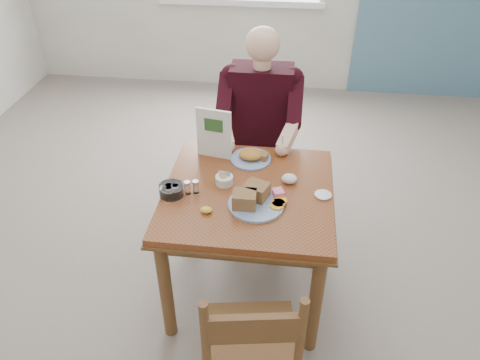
# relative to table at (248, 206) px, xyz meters

# --- Properties ---
(floor) EXTENTS (6.00, 6.00, 0.00)m
(floor) POSITION_rel_table_xyz_m (0.00, 0.00, -0.64)
(floor) COLOR slate
(floor) RESTS_ON ground
(lemon_wedge) EXTENTS (0.06, 0.04, 0.03)m
(lemon_wedge) POSITION_rel_table_xyz_m (-0.19, -0.21, 0.13)
(lemon_wedge) COLOR yellow
(lemon_wedge) RESTS_ON table
(napkin) EXTENTS (0.09, 0.07, 0.05)m
(napkin) POSITION_rel_table_xyz_m (0.21, 0.10, 0.14)
(napkin) COLOR white
(napkin) RESTS_ON table
(metal_dish) EXTENTS (0.11, 0.11, 0.01)m
(metal_dish) POSITION_rel_table_xyz_m (0.40, -0.00, 0.12)
(metal_dish) COLOR silver
(metal_dish) RESTS_ON table
(table) EXTENTS (0.92, 0.92, 0.75)m
(table) POSITION_rel_table_xyz_m (0.00, 0.00, 0.00)
(table) COLOR brown
(table) RESTS_ON ground
(chair_far) EXTENTS (0.42, 0.42, 0.95)m
(chair_far) POSITION_rel_table_xyz_m (0.00, 0.80, -0.16)
(chair_far) COLOR brown
(chair_far) RESTS_ON ground
(chair_near) EXTENTS (0.48, 0.48, 0.95)m
(chair_near) POSITION_rel_table_xyz_m (0.10, -0.78, -0.16)
(chair_near) COLOR brown
(chair_near) RESTS_ON ground
(diner) EXTENTS (0.53, 0.56, 1.39)m
(diner) POSITION_rel_table_xyz_m (0.00, 0.71, 0.17)
(diner) COLOR gray
(diner) RESTS_ON chair_far
(near_plate) EXTENTS (0.32, 0.32, 0.10)m
(near_plate) POSITION_rel_table_xyz_m (0.04, -0.11, 0.15)
(near_plate) COLOR white
(near_plate) RESTS_ON table
(far_plate) EXTENTS (0.29, 0.29, 0.06)m
(far_plate) POSITION_rel_table_xyz_m (-0.01, 0.30, 0.14)
(far_plate) COLOR white
(far_plate) RESTS_ON table
(caddy) EXTENTS (0.10, 0.10, 0.07)m
(caddy) POSITION_rel_table_xyz_m (-0.14, 0.04, 0.14)
(caddy) COLOR white
(caddy) RESTS_ON table
(shakers) EXTENTS (0.08, 0.05, 0.07)m
(shakers) POSITION_rel_table_xyz_m (-0.29, -0.06, 0.15)
(shakers) COLOR white
(shakers) RESTS_ON table
(creamer) EXTENTS (0.17, 0.17, 0.06)m
(creamer) POSITION_rel_table_xyz_m (-0.40, -0.09, 0.14)
(creamer) COLOR white
(creamer) RESTS_ON table
(menu) EXTENTS (0.21, 0.05, 0.31)m
(menu) POSITION_rel_table_xyz_m (-0.23, 0.31, 0.27)
(menu) COLOR white
(menu) RESTS_ON table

